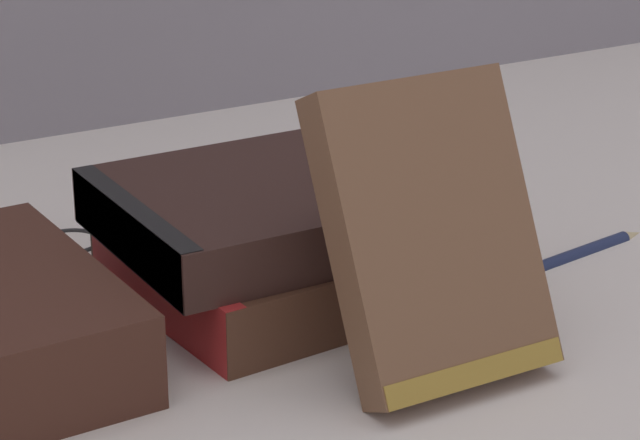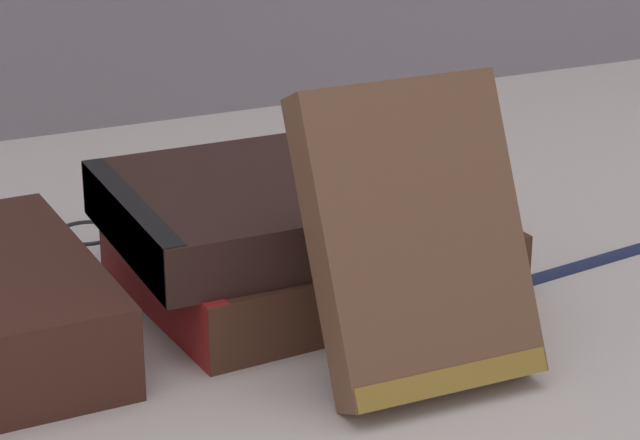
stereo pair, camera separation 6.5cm
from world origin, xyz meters
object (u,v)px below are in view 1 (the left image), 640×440
Objects in this scene: book_flat_top at (271,207)px; pocket_watch at (373,172)px; book_flat_bottom at (299,257)px; fountain_pen at (571,251)px; reading_glasses at (107,233)px; book_leaning_front at (435,244)px.

pocket_watch reaches higher than book_flat_top.
fountain_pen is at bearing -19.97° from book_flat_bottom.
pocket_watch is 0.49× the size of fountain_pen.
book_leaning_front is at bearing -71.45° from reading_glasses.
book_flat_bottom is 0.13m from book_leaning_front.
book_flat_top is at bearing 154.38° from pocket_watch.
book_flat_bottom is 1.42× the size of book_leaning_front.
reading_glasses is 0.29m from fountain_pen.
book_flat_top is at bearing 179.21° from book_flat_bottom.
reading_glasses is (-0.07, 0.25, -0.07)m from book_leaning_front.
book_flat_bottom is 3.26× the size of pocket_watch.
book_flat_top is 2.91× the size of pocket_watch.
pocket_watch is 0.20m from reading_glasses.
pocket_watch is (0.05, -0.02, 0.02)m from book_flat_top.
book_flat_bottom is 2.24× the size of reading_glasses.
pocket_watch reaches higher than reading_glasses.
fountain_pen is at bearing 26.29° from book_leaning_front.
fountain_pen is at bearing -34.88° from reading_glasses.
reading_glasses is at bearing 134.07° from fountain_pen.
book_flat_bottom reaches higher than fountain_pen.
book_flat_bottom is 1.61× the size of fountain_pen.
fountain_pen is at bearing -13.61° from book_flat_top.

